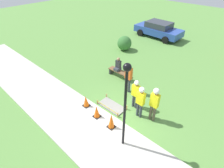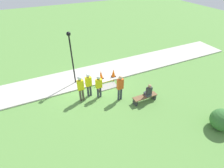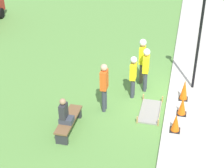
{
  "view_description": "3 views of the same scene",
  "coord_description": "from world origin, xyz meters",
  "views": [
    {
      "loc": [
        3.7,
        -4.62,
        6.48
      ],
      "look_at": [
        -1.55,
        1.16,
        0.89
      ],
      "focal_mm": 28.0,
      "sensor_mm": 36.0,
      "label": 1
    },
    {
      "loc": [
        3.07,
        10.01,
        7.63
      ],
      "look_at": [
        -0.96,
        1.46,
        0.88
      ],
      "focal_mm": 28.0,
      "sensor_mm": 36.0,
      "label": 2
    },
    {
      "loc": [
        -11.11,
        -0.35,
        7.25
      ],
      "look_at": [
        -1.2,
        1.89,
        1.13
      ],
      "focal_mm": 55.0,
      "sensor_mm": 36.0,
      "label": 3
    }
  ],
  "objects": [
    {
      "name": "worker_assistant",
      "position": [
        -0.08,
        1.33,
        1.0
      ],
      "size": [
        0.4,
        0.25,
        1.7
      ],
      "color": "#383D47",
      "rests_on": "ground_plane"
    },
    {
      "name": "worker_supervisor",
      "position": [
        0.48,
        0.93,
        1.08
      ],
      "size": [
        0.4,
        0.26,
        1.8
      ],
      "color": "#383D47",
      "rests_on": "ground_plane"
    },
    {
      "name": "worker_trainee",
      "position": [
        1.08,
        1.17,
        1.16
      ],
      "size": [
        0.4,
        0.28,
        1.91
      ],
      "color": "brown",
      "rests_on": "ground_plane"
    },
    {
      "name": "traffic_cone_near_patch",
      "position": [
        -1.97,
        -0.41,
        0.42
      ],
      "size": [
        0.34,
        0.34,
        0.64
      ],
      "color": "black",
      "rests_on": "sidewalk"
    },
    {
      "name": "traffic_cone_sidewalk_edge",
      "position": [
        -0.0,
        -0.59,
        0.5
      ],
      "size": [
        0.34,
        0.34,
        0.82
      ],
      "color": "black",
      "rests_on": "sidewalk"
    },
    {
      "name": "wet_concrete_patch",
      "position": [
        -0.99,
        0.52,
        0.03
      ],
      "size": [
        1.51,
        0.77,
        0.26
      ],
      "color": "gray",
      "rests_on": "ground_plane"
    },
    {
      "name": "lamppost_near",
      "position": [
        0.95,
        -0.91,
        2.63
      ],
      "size": [
        0.28,
        0.28,
        3.85
      ],
      "color": "black",
      "rests_on": "sidewalk"
    },
    {
      "name": "park_bench",
      "position": [
        -2.58,
        3.04,
        0.32
      ],
      "size": [
        1.64,
        0.44,
        0.46
      ],
      "color": "#2D2D33",
      "rests_on": "ground_plane"
    },
    {
      "name": "bystander_in_orange_shirt",
      "position": [
        -1.2,
        2.17,
        1.07
      ],
      "size": [
        0.4,
        0.25,
        1.87
      ],
      "color": "#383D47",
      "rests_on": "ground_plane"
    },
    {
      "name": "person_seated_on_bench",
      "position": [
        -2.76,
        3.09,
        0.81
      ],
      "size": [
        0.36,
        0.44,
        0.89
      ],
      "color": "#383D47",
      "rests_on": "park_bench"
    },
    {
      "name": "traffic_cone_far_patch",
      "position": [
        -0.99,
        -0.58,
        0.43
      ],
      "size": [
        0.34,
        0.34,
        0.67
      ],
      "color": "black",
      "rests_on": "sidewalk"
    },
    {
      "name": "shrub_rounded_near",
      "position": [
        -5.07,
        6.65,
        0.61
      ],
      "size": [
        1.22,
        1.22,
        1.22
      ],
      "color": "#387033",
      "rests_on": "ground_plane"
    },
    {
      "name": "ground_plane",
      "position": [
        0.0,
        0.0,
        0.0
      ],
      "size": [
        60.0,
        60.0,
        0.0
      ],
      "primitive_type": "plane",
      "color": "#5B8E42"
    },
    {
      "name": "sidewalk",
      "position": [
        0.0,
        -1.41,
        0.05
      ],
      "size": [
        28.0,
        2.83,
        0.1
      ],
      "color": "#BCB7AD",
      "rests_on": "ground_plane"
    }
  ]
}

